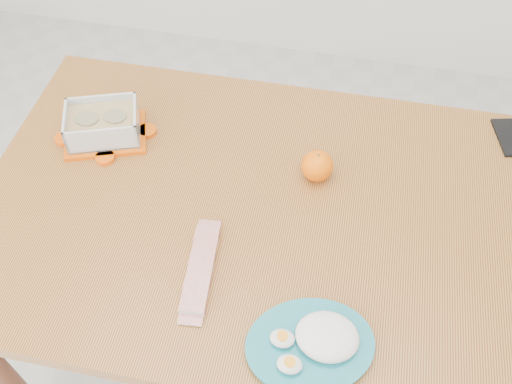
% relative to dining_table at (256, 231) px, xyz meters
% --- Properties ---
extents(dining_table, '(1.29, 0.87, 0.75)m').
position_rel_dining_table_xyz_m(dining_table, '(0.00, 0.00, 0.00)').
color(dining_table, '#AD7931').
rests_on(dining_table, ground).
extents(food_container, '(0.24, 0.21, 0.08)m').
position_rel_dining_table_xyz_m(food_container, '(-0.42, 0.14, 0.13)').
color(food_container, '#E65506').
rests_on(food_container, dining_table).
extents(orange_fruit, '(0.08, 0.08, 0.08)m').
position_rel_dining_table_xyz_m(orange_fruit, '(0.12, 0.12, 0.13)').
color(orange_fruit, orange).
rests_on(orange_fruit, dining_table).
extents(rice_plate, '(0.31, 0.31, 0.07)m').
position_rel_dining_table_xyz_m(rice_plate, '(0.18, -0.30, 0.11)').
color(rice_plate, '#17717F').
rests_on(rice_plate, dining_table).
extents(candy_bar, '(0.07, 0.21, 0.02)m').
position_rel_dining_table_xyz_m(candy_bar, '(-0.08, -0.18, 0.10)').
color(candy_bar, '#B01C09').
rests_on(candy_bar, dining_table).
extents(smartphone, '(0.09, 0.14, 0.01)m').
position_rel_dining_table_xyz_m(smartphone, '(0.58, 0.35, 0.09)').
color(smartphone, black).
rests_on(smartphone, dining_table).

